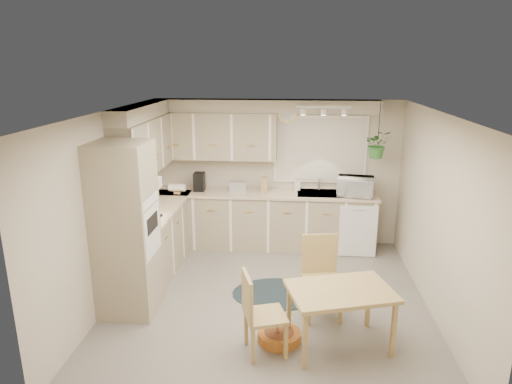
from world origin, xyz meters
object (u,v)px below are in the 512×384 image
(braided_rug, at_px, (277,294))
(dining_table, at_px, (339,318))
(chair_back, at_px, (322,279))
(microwave, at_px, (355,184))
(pet_bed, at_px, (279,336))
(chair_left, at_px, (266,313))

(braided_rug, bearing_deg, dining_table, -56.84)
(chair_back, distance_m, microwave, 2.19)
(microwave, bearing_deg, chair_back, -97.20)
(chair_back, bearing_deg, pet_bed, 39.87)
(dining_table, relative_size, chair_left, 1.18)
(microwave, bearing_deg, dining_table, -90.30)
(chair_back, relative_size, pet_bed, 2.05)
(chair_left, distance_m, braided_rug, 1.34)
(dining_table, bearing_deg, microwave, 80.43)
(pet_bed, bearing_deg, chair_back, 49.40)
(chair_back, bearing_deg, braided_rug, -50.90)
(braided_rug, height_order, pet_bed, pet_bed)
(chair_left, xyz_separation_m, pet_bed, (0.14, 0.21, -0.40))
(pet_bed, bearing_deg, chair_left, -123.54)
(braided_rug, xyz_separation_m, pet_bed, (0.07, -1.05, 0.05))
(chair_back, bearing_deg, microwave, -116.00)
(dining_table, height_order, chair_back, chair_back)
(dining_table, distance_m, microwave, 2.76)
(braided_rug, bearing_deg, chair_left, -93.13)
(dining_table, distance_m, braided_rug, 1.33)
(chair_left, xyz_separation_m, braided_rug, (0.07, 1.26, -0.45))
(chair_left, distance_m, pet_bed, 0.47)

